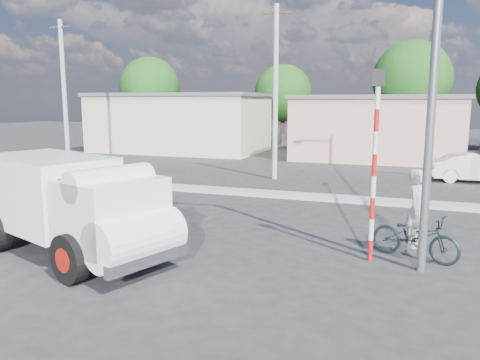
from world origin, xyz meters
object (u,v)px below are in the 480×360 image
(truck, at_px, (73,203))
(cyclist, at_px, (416,221))
(bicycle, at_px, (415,237))
(car_cream, at_px, (476,168))
(traffic_pole, at_px, (375,150))
(streetlight, at_px, (428,37))

(truck, xyz_separation_m, cyclist, (7.65, 2.52, -0.38))
(truck, relative_size, bicycle, 2.91)
(car_cream, bearing_deg, traffic_pole, 158.51)
(truck, distance_m, cyclist, 8.06)
(truck, distance_m, traffic_pole, 7.10)
(car_cream, distance_m, streetlight, 13.97)
(truck, height_order, cyclist, truck)
(cyclist, distance_m, traffic_pole, 2.00)
(car_cream, bearing_deg, truck, 139.61)
(truck, distance_m, car_cream, 18.04)
(cyclist, bearing_deg, truck, 128.69)
(car_cream, bearing_deg, cyclist, 162.12)
(truck, bearing_deg, cyclist, 38.25)
(streetlight, bearing_deg, bicycle, 87.89)
(traffic_pole, height_order, streetlight, streetlight)
(bicycle, bearing_deg, traffic_pole, 137.48)
(traffic_pole, bearing_deg, bicycle, 27.01)
(cyclist, relative_size, streetlight, 0.20)
(streetlight, bearing_deg, traffic_pole, 162.27)
(truck, height_order, streetlight, streetlight)
(truck, distance_m, streetlight, 8.63)
(traffic_pole, bearing_deg, streetlight, -17.73)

